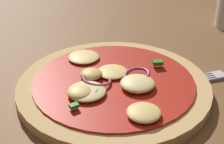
{
  "coord_description": "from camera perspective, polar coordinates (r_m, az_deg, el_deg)",
  "views": [
    {
      "loc": [
        -0.02,
        -0.44,
        0.29
      ],
      "look_at": [
        0.03,
        -0.02,
        0.05
      ],
      "focal_mm": 54.78,
      "sensor_mm": 36.0,
      "label": 1
    }
  ],
  "objects": [
    {
      "name": "dining_table",
      "position": [
        0.52,
        -3.55,
        -2.69
      ],
      "size": [
        1.22,
        1.06,
        0.03
      ],
      "color": "brown",
      "rests_on": "ground"
    },
    {
      "name": "pizza",
      "position": [
        0.48,
        0.2,
        -2.31
      ],
      "size": [
        0.27,
        0.27,
        0.03
      ],
      "color": "tan",
      "rests_on": "dining_table"
    }
  ]
}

